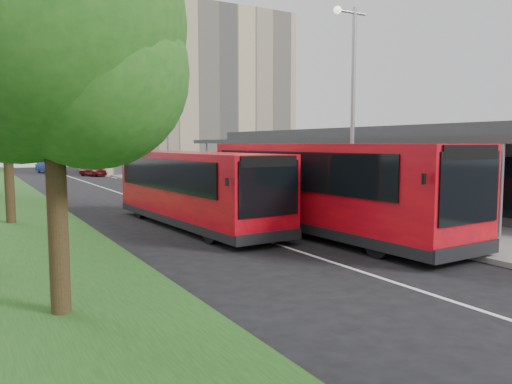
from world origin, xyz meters
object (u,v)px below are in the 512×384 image
bus_second (195,189)px  lamp_post_far (166,122)px  lamp_post_near (351,102)px  car_near (93,170)px  car_far (49,167)px  bollard (207,182)px  litter_bin (274,192)px  bus_main (326,188)px  tree_near (50,43)px  tree_mid (4,80)px

bus_second → lamp_post_far: bearing=70.4°
lamp_post_near → car_near: 35.63m
lamp_post_far → car_far: size_ratio=2.10×
bollard → litter_bin: bearing=-79.8°
bollard → car_far: bearing=101.6°
bus_second → litter_bin: size_ratio=12.79×
lamp_post_near → car_near: (-1.96, 35.33, -4.14)m
bus_main → bus_second: 5.05m
litter_bin → car_near: car_near is taller
tree_near → bollard: tree_near is taller
tree_near → bus_second: tree_near is taller
tree_near → lamp_post_near: (11.13, 4.95, -0.22)m
car_near → car_far: size_ratio=0.90×
lamp_post_far → tree_mid: bearing=-130.7°
tree_mid → bus_main: bearing=-39.6°
tree_near → bus_main: tree_near is taller
bollard → car_far: 28.95m
car_far → bus_second: bearing=-106.7°
tree_near → car_near: tree_near is taller
lamp_post_near → bollard: 15.40m
tree_mid → lamp_post_near: bearing=-32.4°
lamp_post_far → bollard: (0.82, -5.15, -3.99)m
bollard → bus_second: bearing=-116.3°
car_near → car_far: bearing=90.0°
tree_near → bollard: (11.95, 19.79, -4.22)m
bus_second → bollard: bus_second is taller
bus_main → car_far: bearing=91.9°
litter_bin → car_far: (-6.94, 34.71, 0.08)m
car_far → litter_bin: bearing=-95.4°
bus_main → lamp_post_far: bearing=82.9°
bus_second → tree_mid: bearing=143.9°
lamp_post_far → car_near: size_ratio=2.34×
tree_mid → bus_main: tree_mid is taller
lamp_post_far → bus_main: 21.03m
lamp_post_near → car_near: size_ratio=2.34×
bollard → bus_main: bearing=-99.2°
tree_mid → litter_bin: 14.10m
tree_near → car_far: bearing=82.7°
tree_near → car_far: size_ratio=2.01×
tree_mid → litter_bin: tree_mid is taller
bollard → car_near: bollard is taller
car_near → tree_mid: bearing=-128.9°
lamp_post_far → car_near: (-1.96, 15.33, -4.14)m
tree_near → car_near: 41.54m
tree_mid → car_near: (9.17, 28.28, -5.01)m
tree_near → bus_second: size_ratio=0.75×
bus_main → car_far: 44.08m
lamp_post_near → bollard: bearing=86.8°
bus_second → lamp_post_near: bearing=-34.6°
bus_second → bollard: bearing=60.6°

